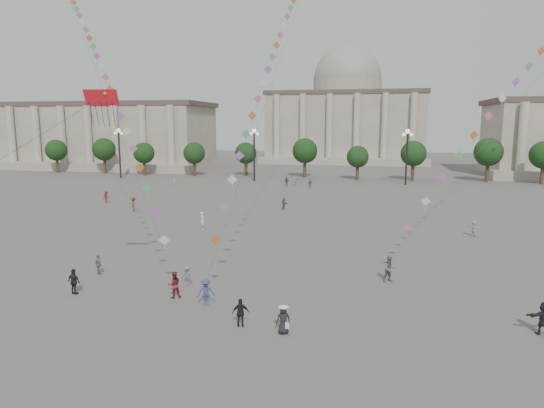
# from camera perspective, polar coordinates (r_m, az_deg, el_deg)

# --- Properties ---
(ground) EXTENTS (360.00, 360.00, 0.00)m
(ground) POSITION_cam_1_polar(r_m,az_deg,el_deg) (29.85, -6.53, -13.67)
(ground) COLOR #595654
(ground) RESTS_ON ground
(hall_west) EXTENTS (84.00, 26.22, 17.20)m
(hall_west) POSITION_cam_1_polar(r_m,az_deg,el_deg) (146.33, -23.32, 7.42)
(hall_west) COLOR gray
(hall_west) RESTS_ON ground
(hall_central) EXTENTS (48.30, 34.30, 35.50)m
(hall_central) POSITION_cam_1_polar(r_m,az_deg,el_deg) (155.50, 8.72, 10.29)
(hall_central) COLOR gray
(hall_central) RESTS_ON ground
(tree_row) EXTENTS (137.12, 5.12, 8.00)m
(tree_row) POSITION_cam_1_polar(r_m,az_deg,el_deg) (104.57, 7.01, 5.94)
(tree_row) COLOR #3B2B1D
(tree_row) RESTS_ON ground
(lamp_post_far_west) EXTENTS (2.00, 0.90, 10.65)m
(lamp_post_far_west) POSITION_cam_1_polar(r_m,az_deg,el_deg) (110.15, -17.55, 6.77)
(lamp_post_far_west) COLOR #262628
(lamp_post_far_west) RESTS_ON ground
(lamp_post_mid_west) EXTENTS (2.00, 0.90, 10.65)m
(lamp_post_mid_west) POSITION_cam_1_polar(r_m,az_deg,el_deg) (99.01, -2.11, 6.94)
(lamp_post_mid_west) COLOR #262628
(lamp_post_mid_west) RESTS_ON ground
(lamp_post_mid_east) EXTENTS (2.00, 0.90, 10.65)m
(lamp_post_mid_east) POSITION_cam_1_polar(r_m,az_deg,el_deg) (96.30, 15.61, 6.53)
(lamp_post_mid_east) COLOR #262628
(lamp_post_mid_east) RESTS_ON ground
(person_crowd_0) EXTENTS (1.08, 0.58, 1.76)m
(person_crowd_0) POSITION_cam_1_polar(r_m,az_deg,el_deg) (91.11, 1.71, 2.64)
(person_crowd_0) COLOR navy
(person_crowd_0) RESTS_ON ground
(person_crowd_2) EXTENTS (0.95, 1.30, 1.80)m
(person_crowd_2) POSITION_cam_1_polar(r_m,az_deg,el_deg) (76.23, -18.93, 0.80)
(person_crowd_2) COLOR maroon
(person_crowd_2) RESTS_ON ground
(person_crowd_3) EXTENTS (1.80, 0.68, 1.90)m
(person_crowd_3) POSITION_cam_1_polar(r_m,az_deg,el_deg) (31.65, 29.33, -11.65)
(person_crowd_3) COLOR black
(person_crowd_3) RESTS_ON ground
(person_crowd_4) EXTENTS (1.36, 1.45, 1.63)m
(person_crowd_4) POSITION_cam_1_polar(r_m,az_deg,el_deg) (92.09, 2.80, 2.66)
(person_crowd_4) COLOR beige
(person_crowd_4) RESTS_ON ground
(person_crowd_6) EXTENTS (1.10, 0.87, 1.50)m
(person_crowd_6) POSITION_cam_1_polar(r_m,az_deg,el_deg) (36.20, -9.98, -8.29)
(person_crowd_6) COLOR slate
(person_crowd_6) RESTS_ON ground
(person_crowd_7) EXTENTS (1.59, 1.18, 1.67)m
(person_crowd_7) POSITION_cam_1_polar(r_m,az_deg,el_deg) (54.95, 22.72, -2.68)
(person_crowd_7) COLOR silver
(person_crowd_7) RESTS_ON ground
(person_crowd_10) EXTENTS (0.62, 0.64, 1.48)m
(person_crowd_10) POSITION_cam_1_polar(r_m,az_deg,el_deg) (94.35, -11.39, 2.61)
(person_crowd_10) COLOR #BBBAB7
(person_crowd_10) RESTS_ON ground
(person_crowd_12) EXTENTS (1.33, 1.49, 1.64)m
(person_crowd_12) POSITION_cam_1_polar(r_m,az_deg,el_deg) (66.56, 1.42, 0.06)
(person_crowd_12) COLOR slate
(person_crowd_12) RESTS_ON ground
(person_crowd_13) EXTENTS (0.78, 0.85, 1.94)m
(person_crowd_13) POSITION_cam_1_polar(r_m,az_deg,el_deg) (54.77, -8.19, -1.93)
(person_crowd_13) COLOR silver
(person_crowd_13) RESTS_ON ground
(person_crowd_16) EXTENTS (1.04, 0.68, 1.65)m
(person_crowd_16) POSITION_cam_1_polar(r_m,az_deg,el_deg) (88.58, 4.49, 2.38)
(person_crowd_16) COLOR #5A5A5F
(person_crowd_16) RESTS_ON ground
(person_crowd_17) EXTENTS (1.26, 1.43, 1.91)m
(person_crowd_17) POSITION_cam_1_polar(r_m,az_deg,el_deg) (67.73, -15.98, -0.03)
(person_crowd_17) COLOR brown
(person_crowd_17) RESTS_ON ground
(tourist_1) EXTENTS (1.14, 0.71, 1.82)m
(tourist_1) POSITION_cam_1_polar(r_m,az_deg,el_deg) (36.51, -22.27, -8.45)
(tourist_1) COLOR black
(tourist_1) RESTS_ON ground
(tourist_3) EXTENTS (1.00, 0.86, 1.61)m
(tourist_3) POSITION_cam_1_polar(r_m,az_deg,el_deg) (40.48, -19.74, -6.72)
(tourist_3) COLOR slate
(tourist_3) RESTS_ON ground
(tourist_4) EXTENTS (1.07, 0.68, 1.70)m
(tourist_4) POSITION_cam_1_polar(r_m,az_deg,el_deg) (28.85, -3.70, -12.64)
(tourist_4) COLOR black
(tourist_4) RESTS_ON ground
(kite_flyer_0) EXTENTS (1.12, 1.04, 1.83)m
(kite_flyer_0) POSITION_cam_1_polar(r_m,az_deg,el_deg) (33.88, -11.43, -9.28)
(kite_flyer_0) COLOR maroon
(kite_flyer_0) RESTS_ON ground
(kite_flyer_1) EXTENTS (1.33, 1.11, 1.79)m
(kite_flyer_1) POSITION_cam_1_polar(r_m,az_deg,el_deg) (32.19, -7.78, -10.23)
(kite_flyer_1) COLOR navy
(kite_flyer_1) RESTS_ON ground
(kite_flyer_2) EXTENTS (1.16, 1.05, 1.94)m
(kite_flyer_2) POSITION_cam_1_polar(r_m,az_deg,el_deg) (37.47, 13.68, -7.44)
(kite_flyer_2) COLOR #5F5E63
(kite_flyer_2) RESTS_ON ground
(hat_person) EXTENTS (0.93, 0.76, 1.69)m
(hat_person) POSITION_cam_1_polar(r_m,az_deg,el_deg) (27.92, 1.35, -13.37)
(hat_person) COLOR black
(hat_person) RESTS_ON ground
(dragon_kite) EXTENTS (8.11, 6.66, 22.06)m
(dragon_kite) POSITION_cam_1_polar(r_m,az_deg,el_deg) (34.10, -19.78, 10.36)
(dragon_kite) COLOR red
(dragon_kite) RESTS_ON ground
(kite_train_west) EXTENTS (34.99, 39.79, 64.18)m
(kite_train_west) POSITION_cam_1_polar(r_m,az_deg,el_deg) (60.18, -20.65, 17.26)
(kite_train_west) COLOR #3F3F3F
(kite_train_west) RESTS_ON ground
(kite_train_mid) EXTENTS (1.01, 60.17, 75.25)m
(kite_train_mid) POSITION_cam_1_polar(r_m,az_deg,el_deg) (62.75, 2.35, 21.78)
(kite_train_mid) COLOR #3F3F3F
(kite_train_mid) RESTS_ON ground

